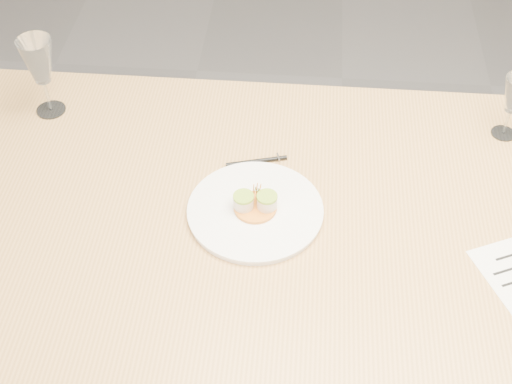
# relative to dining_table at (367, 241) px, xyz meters

# --- Properties ---
(dining_table) EXTENTS (2.40, 1.00, 0.75)m
(dining_table) POSITION_rel_dining_table_xyz_m (0.00, 0.00, 0.00)
(dining_table) COLOR tan
(dining_table) RESTS_ON ground
(dinner_plate) EXTENTS (0.31, 0.31, 0.08)m
(dinner_plate) POSITION_rel_dining_table_xyz_m (-0.26, 0.00, 0.08)
(dinner_plate) COLOR white
(dinner_plate) RESTS_ON dining_table
(ballpoint_pen) EXTENTS (0.15, 0.05, 0.01)m
(ballpoint_pen) POSITION_rel_dining_table_xyz_m (-0.28, 0.17, 0.07)
(ballpoint_pen) COLOR black
(ballpoint_pen) RESTS_ON dining_table
(wine_glass_0) EXTENTS (0.09, 0.09, 0.22)m
(wine_glass_0) POSITION_rel_dining_table_xyz_m (-0.84, 0.33, 0.22)
(wine_glass_0) COLOR white
(wine_glass_0) RESTS_ON dining_table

